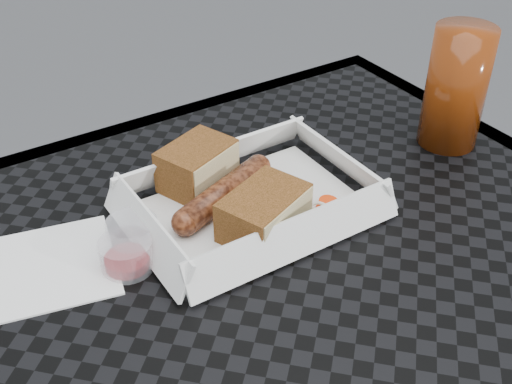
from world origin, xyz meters
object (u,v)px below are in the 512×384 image
at_px(food_tray, 251,209).
at_px(bratwurst, 224,193).
at_px(patio_table, 297,377).
at_px(drink_glass, 456,88).

height_order(food_tray, bratwurst, bratwurst).
xyz_separation_m(patio_table, bratwurst, (0.03, 0.17, 0.09)).
relative_size(food_tray, bratwurst, 1.55).
bearing_deg(bratwurst, drink_glass, -5.99).
height_order(patio_table, food_tray, food_tray).
bearing_deg(bratwurst, food_tray, -45.51).
distance_m(food_tray, bratwurst, 0.03).
xyz_separation_m(bratwurst, drink_glass, (0.30, -0.03, 0.05)).
xyz_separation_m(patio_table, food_tray, (0.05, 0.15, 0.08)).
bearing_deg(food_tray, bratwurst, 134.49).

